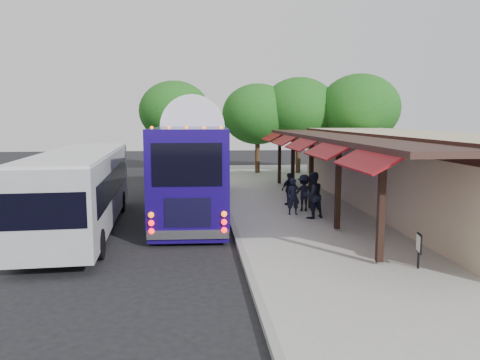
# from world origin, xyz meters

# --- Properties ---
(ground) EXTENTS (90.00, 90.00, 0.00)m
(ground) POSITION_xyz_m (0.00, 0.00, 0.00)
(ground) COLOR black
(ground) RESTS_ON ground
(sidewalk) EXTENTS (10.00, 40.00, 0.15)m
(sidewalk) POSITION_xyz_m (5.00, 4.00, 0.07)
(sidewalk) COLOR #9E9B93
(sidewalk) RESTS_ON ground
(curb) EXTENTS (0.20, 40.00, 0.16)m
(curb) POSITION_xyz_m (0.05, 4.00, 0.07)
(curb) COLOR gray
(curb) RESTS_ON ground
(station_shelter) EXTENTS (8.15, 20.00, 3.60)m
(station_shelter) POSITION_xyz_m (8.38, 4.00, 1.85)
(station_shelter) COLOR tan
(station_shelter) RESTS_ON ground
(coach_bus) EXTENTS (3.15, 13.18, 4.19)m
(coach_bus) POSITION_xyz_m (-1.45, 5.18, 2.25)
(coach_bus) COLOR #180863
(coach_bus) RESTS_ON ground
(city_bus) EXTENTS (3.14, 11.39, 3.02)m
(city_bus) POSITION_xyz_m (-5.68, 1.56, 1.67)
(city_bus) COLOR #93979B
(city_bus) RESTS_ON ground
(ped_a) EXTENTS (0.58, 0.39, 1.56)m
(ped_a) POSITION_xyz_m (2.77, 2.98, 0.93)
(ped_a) COLOR black
(ped_a) RESTS_ON sidewalk
(ped_b) EXTENTS (1.15, 1.05, 1.92)m
(ped_b) POSITION_xyz_m (3.40, 2.19, 1.11)
(ped_b) COLOR black
(ped_b) RESTS_ON sidewalk
(ped_c) EXTENTS (0.97, 0.74, 1.54)m
(ped_c) POSITION_xyz_m (3.05, 5.17, 0.92)
(ped_c) COLOR black
(ped_c) RESTS_ON sidewalk
(ped_d) EXTENTS (1.07, 0.63, 1.62)m
(ped_d) POSITION_xyz_m (3.40, 3.72, 0.96)
(ped_d) COLOR black
(ped_d) RESTS_ON sidewalk
(sign_board) EXTENTS (0.13, 0.44, 0.98)m
(sign_board) POSITION_xyz_m (4.70, -4.47, 0.82)
(sign_board) COLOR black
(sign_board) RESTS_ON sidewalk
(tree_left) EXTENTS (5.30, 5.30, 6.79)m
(tree_left) POSITION_xyz_m (3.26, 18.43, 4.53)
(tree_left) COLOR #382314
(tree_left) RESTS_ON ground
(tree_mid) EXTENTS (5.65, 5.65, 7.24)m
(tree_mid) POSITION_xyz_m (6.29, 18.03, 4.83)
(tree_mid) COLOR #382314
(tree_mid) RESTS_ON ground
(tree_right) EXTENTS (5.78, 5.78, 7.40)m
(tree_right) POSITION_xyz_m (10.36, 16.52, 4.93)
(tree_right) COLOR #382314
(tree_right) RESTS_ON ground
(tree_far) EXTENTS (5.60, 5.60, 7.17)m
(tree_far) POSITION_xyz_m (-3.00, 21.21, 4.78)
(tree_far) COLOR #382314
(tree_far) RESTS_ON ground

